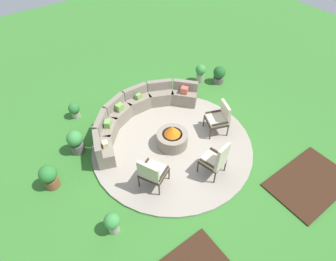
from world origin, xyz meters
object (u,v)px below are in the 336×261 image
potted_plant_0 (201,72)px  potted_plant_3 (76,142)px  curved_stone_bench (137,112)px  potted_plant_5 (49,176)px  lounge_chair_front_right (216,159)px  lounge_chair_back_left (220,117)px  potted_plant_2 (219,74)px  lounge_chair_front_left (152,172)px  potted_plant_4 (112,223)px  potted_plant_1 (74,110)px  fire_pit (172,138)px

potted_plant_0 → potted_plant_3: 5.02m
curved_stone_bench → potted_plant_5: 3.10m
lounge_chair_front_right → lounge_chair_back_left: (1.17, 1.10, -0.03)m
lounge_chair_back_left → potted_plant_2: 2.57m
lounge_chair_front_left → potted_plant_5: 2.56m
potted_plant_4 → potted_plant_1: bearing=77.7°
lounge_chair_front_right → potted_plant_1: lounge_chair_front_right is taller
lounge_chair_front_right → potted_plant_4: (-2.87, 0.20, -0.28)m
lounge_chair_back_left → potted_plant_4: 4.15m
lounge_chair_back_left → potted_plant_2: size_ratio=1.56×
fire_pit → potted_plant_5: bearing=167.6°
fire_pit → potted_plant_4: 2.90m
fire_pit → lounge_chair_front_left: lounge_chair_front_left is taller
lounge_chair_back_left → potted_plant_3: bearing=86.0°
potted_plant_1 → potted_plant_2: 5.12m
fire_pit → potted_plant_4: (-2.61, -1.27, 0.02)m
fire_pit → potted_plant_5: fire_pit is taller
lounge_chair_front_left → potted_plant_5: bearing=-154.2°
lounge_chair_back_left → fire_pit: bearing=97.3°
potted_plant_4 → fire_pit: bearing=25.9°
potted_plant_1 → potted_plant_3: 1.50m
potted_plant_1 → lounge_chair_back_left: bearing=-45.3°
lounge_chair_front_left → potted_plant_0: lounge_chair_front_left is taller
potted_plant_2 → potted_plant_4: (-5.82, -2.73, 0.01)m
lounge_chair_front_right → potted_plant_3: size_ratio=1.52×
lounge_chair_front_right → potted_plant_4: 2.89m
potted_plant_2 → lounge_chair_back_left: bearing=-134.2°
lounge_chair_back_left → potted_plant_4: (-4.04, -0.90, -0.25)m
fire_pit → potted_plant_3: 2.67m
fire_pit → lounge_chair_front_left: (-1.24, -0.82, 0.28)m
potted_plant_4 → lounge_chair_back_left: bearing=12.5°
lounge_chair_front_right → potted_plant_2: lounge_chair_front_right is taller
potted_plant_3 → potted_plant_5: (-1.01, -0.70, 0.00)m
fire_pit → potted_plant_1: bearing=121.4°
lounge_chair_back_left → potted_plant_5: bearing=98.7°
potted_plant_0 → lounge_chair_front_right: bearing=-126.0°
curved_stone_bench → potted_plant_5: size_ratio=5.52×
potted_plant_2 → potted_plant_3: (-5.48, -0.05, 0.06)m
potted_plant_4 → potted_plant_2: bearing=25.1°
potted_plant_2 → potted_plant_4: size_ratio=1.07×
lounge_chair_front_right → potted_plant_3: (-2.53, 2.88, -0.23)m
lounge_chair_front_left → lounge_chair_front_right: 1.64m
lounge_chair_front_right → potted_plant_5: lounge_chair_front_right is taller
potted_plant_4 → potted_plant_5: (-0.67, 1.99, 0.05)m
potted_plant_3 → curved_stone_bench: bearing=0.9°
lounge_chair_front_left → lounge_chair_back_left: size_ratio=1.06×
curved_stone_bench → potted_plant_1: 2.00m
curved_stone_bench → potted_plant_1: (-1.46, 1.36, -0.09)m
potted_plant_1 → potted_plant_3: size_ratio=0.71×
curved_stone_bench → lounge_chair_front_left: bearing=-113.5°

